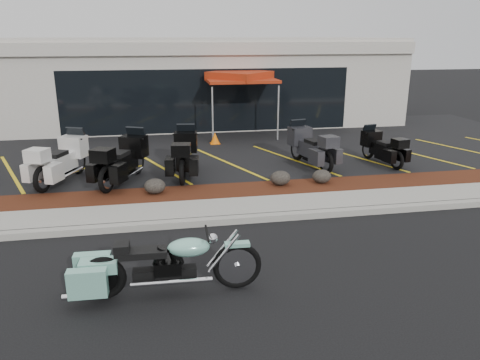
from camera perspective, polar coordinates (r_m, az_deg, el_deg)
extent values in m
plane|color=black|center=(10.11, 3.42, -6.92)|extent=(90.00, 90.00, 0.00)
cube|color=gray|center=(10.89, 2.30, -4.65)|extent=(24.00, 0.25, 0.15)
cube|color=gray|center=(11.52, 1.54, -3.37)|extent=(24.00, 1.20, 0.15)
cube|color=#39190D|center=(12.63, 0.42, -1.45)|extent=(24.00, 1.20, 0.16)
cube|color=black|center=(17.76, -2.86, 4.06)|extent=(26.00, 9.60, 0.15)
cube|color=#ACA79B|center=(23.65, -5.01, 12.06)|extent=(18.00, 8.00, 4.00)
cube|color=black|center=(19.77, -3.83, 9.60)|extent=(12.00, 0.06, 2.60)
cube|color=#ACA79B|center=(19.57, -3.95, 15.69)|extent=(18.00, 0.30, 0.50)
ellipsoid|color=black|center=(12.41, -10.35, -0.74)|extent=(0.56, 0.47, 0.40)
ellipsoid|color=black|center=(12.94, 4.94, 0.25)|extent=(0.57, 0.47, 0.40)
ellipsoid|color=black|center=(13.28, 9.93, 0.45)|extent=(0.54, 0.45, 0.38)
cone|color=orange|center=(17.93, -3.07, 5.13)|extent=(0.39, 0.39, 0.43)
cylinder|color=silver|center=(17.99, -3.26, 7.90)|extent=(0.06, 0.06, 2.12)
cylinder|color=silver|center=(18.53, 4.73, 8.15)|extent=(0.06, 0.06, 2.12)
cylinder|color=silver|center=(20.51, -4.34, 9.05)|extent=(0.06, 0.06, 2.12)
cylinder|color=silver|center=(20.99, 2.75, 9.27)|extent=(0.06, 0.06, 2.12)
cube|color=#99260D|center=(19.32, -0.03, 12.16)|extent=(2.82, 2.82, 0.11)
cube|color=#99260D|center=(19.30, -0.03, 12.62)|extent=(2.86, 2.86, 0.32)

